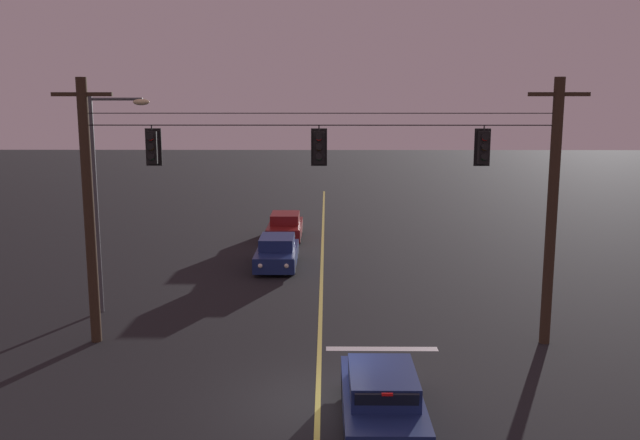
# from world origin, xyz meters

# --- Properties ---
(ground_plane) EXTENTS (180.00, 180.00, 0.00)m
(ground_plane) POSITION_xyz_m (0.00, 0.00, 0.00)
(ground_plane) COLOR black
(lane_centre_stripe) EXTENTS (0.14, 60.00, 0.01)m
(lane_centre_stripe) POSITION_xyz_m (0.00, 10.39, 0.00)
(lane_centre_stripe) COLOR #D1C64C
(lane_centre_stripe) RESTS_ON ground
(stop_bar_paint) EXTENTS (3.40, 0.36, 0.01)m
(stop_bar_paint) POSITION_xyz_m (1.90, 3.79, 0.00)
(stop_bar_paint) COLOR silver
(stop_bar_paint) RESTS_ON ground
(signal_span_assembly) EXTENTS (15.83, 0.32, 8.13)m
(signal_span_assembly) POSITION_xyz_m (-0.00, 4.39, 4.21)
(signal_span_assembly) COLOR #38281C
(signal_span_assembly) RESTS_ON ground
(traffic_light_leftmost) EXTENTS (0.48, 0.41, 1.22)m
(traffic_light_leftmost) POSITION_xyz_m (-5.00, 4.37, 6.08)
(traffic_light_leftmost) COLOR black
(traffic_light_left_inner) EXTENTS (0.48, 0.41, 1.22)m
(traffic_light_left_inner) POSITION_xyz_m (-0.02, 4.37, 6.08)
(traffic_light_left_inner) COLOR black
(traffic_light_centre) EXTENTS (0.48, 0.41, 1.22)m
(traffic_light_centre) POSITION_xyz_m (4.86, 4.37, 6.08)
(traffic_light_centre) COLOR black
(car_waiting_near_lane) EXTENTS (1.80, 4.33, 1.39)m
(car_waiting_near_lane) POSITION_xyz_m (1.49, -1.12, 0.65)
(car_waiting_near_lane) COLOR navy
(car_waiting_near_lane) RESTS_ON ground
(car_oncoming_lead) EXTENTS (1.80, 4.42, 1.39)m
(car_oncoming_lead) POSITION_xyz_m (-2.05, 14.16, 0.65)
(car_oncoming_lead) COLOR navy
(car_oncoming_lead) RESTS_ON ground
(car_oncoming_trailing) EXTENTS (1.80, 4.42, 1.39)m
(car_oncoming_trailing) POSITION_xyz_m (-2.07, 20.57, 0.65)
(car_oncoming_trailing) COLOR maroon
(car_oncoming_trailing) RESTS_ON ground
(street_lamp_corner) EXTENTS (2.11, 0.30, 7.63)m
(street_lamp_corner) POSITION_xyz_m (-7.51, 7.37, 4.61)
(street_lamp_corner) COLOR #4C4F54
(street_lamp_corner) RESTS_ON ground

